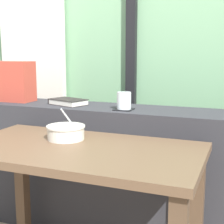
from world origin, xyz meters
TOP-DOWN VIEW (x-y plane):
  - outdoor_backdrop at (0.00, 1.14)m, footprint 4.80×0.08m
  - curtain_left_panel at (-0.86, 1.04)m, footprint 0.56×0.06m
  - window_divider_post at (-0.04, 1.07)m, footprint 0.07×0.05m
  - dark_console_ledge at (0.00, 0.55)m, footprint 2.80×0.34m
  - breakfast_table at (0.06, 0.02)m, footprint 1.09×0.59m
  - coaster_square at (0.11, 0.49)m, footprint 0.10×0.10m
  - juice_glass at (0.11, 0.49)m, footprint 0.08×0.08m
  - closed_book at (-0.27, 0.54)m, footprint 0.25×0.20m
  - throw_pillow at (-0.71, 0.55)m, footprint 0.32×0.14m
  - soup_bowl at (-0.05, 0.12)m, footprint 0.19×0.19m

SIDE VIEW (x-z plane):
  - dark_console_ledge at x=0.00m, z-range 0.00..0.78m
  - breakfast_table at x=0.06m, z-range 0.23..0.91m
  - soup_bowl at x=-0.05m, z-range 0.64..0.80m
  - coaster_square at x=0.11m, z-range 0.78..0.79m
  - closed_book at x=-0.27m, z-range 0.78..0.82m
  - juice_glass at x=0.11m, z-range 0.78..0.88m
  - throw_pillow at x=-0.71m, z-range 0.78..1.04m
  - curtain_left_panel at x=-0.86m, z-range 0.00..2.50m
  - window_divider_post at x=-0.04m, z-range 0.00..2.60m
  - outdoor_backdrop at x=0.00m, z-range 0.00..2.80m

